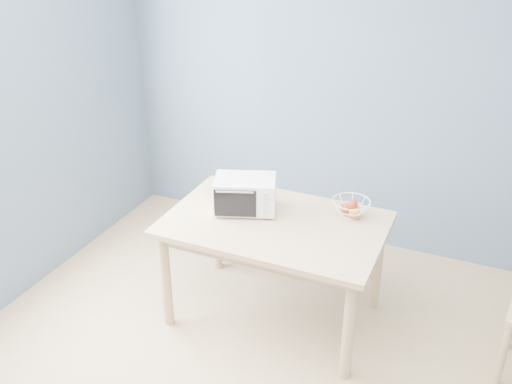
% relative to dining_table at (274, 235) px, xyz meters
% --- Properties ---
extents(room, '(4.01, 4.51, 2.61)m').
position_rel_dining_table_xyz_m(room, '(0.22, -1.02, 0.65)').
color(room, tan).
rests_on(room, ground).
extents(dining_table, '(1.40, 0.90, 0.75)m').
position_rel_dining_table_xyz_m(dining_table, '(0.00, 0.00, 0.00)').
color(dining_table, tan).
rests_on(dining_table, ground).
extents(toaster_oven, '(0.47, 0.40, 0.23)m').
position_rel_dining_table_xyz_m(toaster_oven, '(-0.25, 0.05, 0.22)').
color(toaster_oven, white).
rests_on(toaster_oven, dining_table).
extents(fruit_basket, '(0.29, 0.29, 0.13)m').
position_rel_dining_table_xyz_m(fruit_basket, '(0.43, 0.27, 0.16)').
color(fruit_basket, white).
rests_on(fruit_basket, dining_table).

